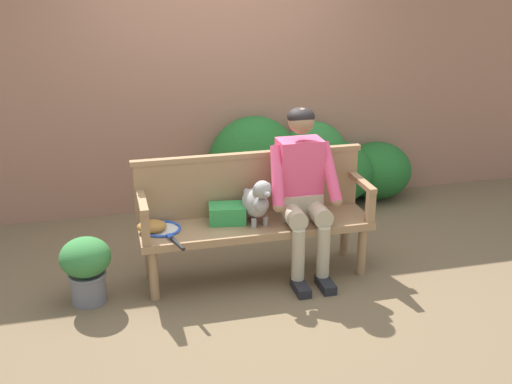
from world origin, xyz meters
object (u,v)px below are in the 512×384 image
Objects in this scene: garden_bench at (256,229)px; person_seated at (302,186)px; baseball_glove at (152,226)px; potted_plant at (86,266)px; dog_on_bench at (257,201)px; tennis_racket at (163,230)px; sports_bag at (227,214)px.

person_seated is at bearing -1.67° from garden_bench.
potted_plant is (-0.49, -0.11, -0.21)m from baseball_glove.
potted_plant reaches higher than garden_bench.
person_seated is 0.38m from dog_on_bench.
dog_on_bench is 0.65× the size of tennis_racket.
garden_bench is 4.71× the size of dog_on_bench.
sports_bag is (0.58, 0.05, 0.03)m from baseball_glove.
dog_on_bench is at bearing -24.83° from sports_bag.
person_seated is at bearing 2.95° from potted_plant.
baseball_glove is 0.44× the size of potted_plant.
garden_bench is at bearing -0.25° from tennis_racket.
person_seated is 6.04× the size of baseball_glove.
sports_bag reaches higher than baseball_glove.
person_seated is 3.49× the size of dog_on_bench.
sports_bag reaches higher than garden_bench.
garden_bench is at bearing 86.03° from dog_on_bench.
person_seated is 1.18m from baseball_glove.
tennis_racket is (-0.72, 0.00, 0.07)m from garden_bench.
person_seated is 1.71m from potted_plant.
person_seated is (0.36, -0.01, 0.33)m from garden_bench.
dog_on_bench is 0.81m from baseball_glove.
potted_plant is at bearing -177.38° from dog_on_bench.
sports_bag is (-0.58, 0.07, -0.20)m from person_seated.
dog_on_bench is at bearing 2.62° from potted_plant.
person_seated is at bearing 4.10° from dog_on_bench.
dog_on_bench is 1.34m from potted_plant.
sports_bag is (-0.21, 0.10, -0.12)m from dog_on_bench.
sports_bag is at bearing 6.54° from tennis_racket.
dog_on_bench is (-0.00, -0.04, 0.25)m from garden_bench.
tennis_racket is 2.08× the size of sports_bag.
sports_bag is 1.11m from potted_plant.
garden_bench is at bearing -15.90° from sports_bag.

